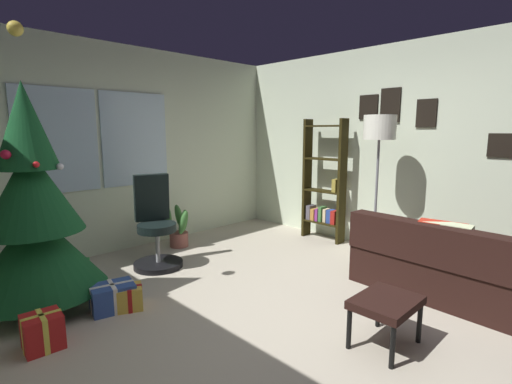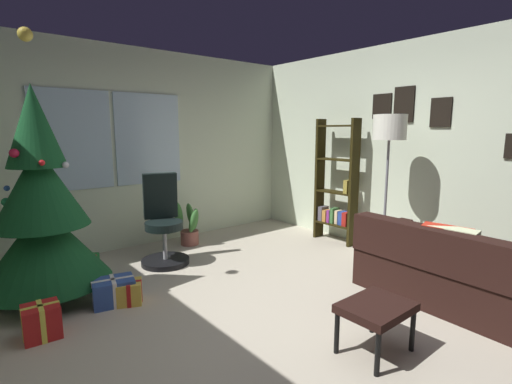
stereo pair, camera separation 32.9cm
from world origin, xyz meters
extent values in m
cube|color=#B8AE99|center=(0.00, 0.00, -0.05)|extent=(4.76, 5.74, 0.10)
cube|color=beige|center=(0.00, 2.92, 1.32)|extent=(4.76, 0.10, 2.64)
cube|color=silver|center=(-0.83, 2.86, 1.45)|extent=(0.90, 0.03, 1.20)
cube|color=silver|center=(0.12, 2.86, 1.45)|extent=(0.90, 0.03, 1.20)
cube|color=beige|center=(2.43, 0.00, 1.32)|extent=(0.10, 5.74, 2.64)
cube|color=black|center=(2.37, 0.45, 1.88)|extent=(0.02, 0.26, 0.43)
cube|color=black|center=(2.37, -0.82, 1.42)|extent=(0.02, 0.29, 0.25)
cube|color=black|center=(2.37, 0.75, 1.88)|extent=(0.02, 0.26, 0.31)
cube|color=black|center=(2.37, -0.01, 1.77)|extent=(0.02, 0.23, 0.33)
cube|color=black|center=(1.47, -0.82, 0.19)|extent=(0.94, 2.02, 0.38)
cube|color=black|center=(1.14, -0.80, 0.56)|extent=(0.31, 1.98, 0.36)
cube|color=black|center=(1.52, 0.10, 0.48)|extent=(0.84, 0.19, 0.20)
cube|color=red|center=(1.27, -0.65, 0.55)|extent=(0.22, 0.42, 0.41)
cube|color=beige|center=(1.26, -0.70, 0.55)|extent=(0.18, 0.41, 0.41)
cube|color=black|center=(0.21, -0.65, 0.34)|extent=(0.50, 0.39, 0.06)
cylinder|color=black|center=(-0.01, -0.81, 0.15)|extent=(0.04, 0.04, 0.31)
cylinder|color=black|center=(0.43, -0.81, 0.15)|extent=(0.04, 0.04, 0.31)
cylinder|color=black|center=(-0.01, -0.49, 0.15)|extent=(0.04, 0.04, 0.31)
cylinder|color=black|center=(0.43, -0.49, 0.15)|extent=(0.04, 0.04, 0.31)
cylinder|color=#4C331E|center=(-1.39, 1.81, 0.08)|extent=(0.12, 0.12, 0.16)
cone|color=#124622|center=(-1.39, 1.81, 0.53)|extent=(1.13, 1.13, 0.73)
cone|color=#124622|center=(-1.39, 1.81, 1.07)|extent=(0.81, 0.81, 0.73)
cone|color=#124622|center=(-1.39, 1.81, 1.61)|extent=(0.50, 0.50, 0.73)
sphere|color=red|center=(-1.40, 1.56, 1.30)|extent=(0.05, 0.05, 0.05)
sphere|color=gold|center=(-1.09, 2.07, 0.72)|extent=(0.05, 0.05, 0.05)
sphere|color=silver|center=(-1.21, 1.63, 1.27)|extent=(0.06, 0.06, 0.06)
sphere|color=#B21433|center=(-1.58, 1.67, 1.38)|extent=(0.08, 0.08, 0.08)
sphere|color=#F2D14C|center=(-1.39, 1.81, 2.38)|extent=(0.12, 0.12, 0.12)
cube|color=red|center=(-1.58, 1.08, 0.13)|extent=(0.27, 0.25, 0.26)
cube|color=#EAD84C|center=(-1.58, 1.08, 0.13)|extent=(0.05, 0.24, 0.26)
cube|color=#EAD84C|center=(-1.58, 1.08, 0.13)|extent=(0.26, 0.05, 0.26)
cube|color=#1E722D|center=(-0.99, 2.29, 0.10)|extent=(0.41, 0.38, 0.20)
cube|color=red|center=(-0.99, 2.29, 0.10)|extent=(0.31, 0.24, 0.21)
cube|color=red|center=(-0.99, 2.29, 0.10)|extent=(0.16, 0.20, 0.21)
cube|color=gold|center=(-0.85, 1.23, 0.10)|extent=(0.29, 0.29, 0.20)
cube|color=#B21919|center=(-0.85, 1.23, 0.10)|extent=(0.22, 0.12, 0.21)
cube|color=#B21919|center=(-0.85, 1.23, 0.10)|extent=(0.13, 0.22, 0.21)
cube|color=#2D4C99|center=(-0.96, 1.31, 0.12)|extent=(0.41, 0.34, 0.23)
cube|color=silver|center=(-0.96, 1.31, 0.12)|extent=(0.37, 0.11, 0.24)
cube|color=silver|center=(-0.96, 1.31, 0.12)|extent=(0.09, 0.27, 0.24)
cylinder|color=black|center=(-0.13, 1.96, 0.03)|extent=(0.56, 0.56, 0.06)
cylinder|color=#B2B2B7|center=(-0.13, 1.96, 0.27)|extent=(0.05, 0.05, 0.41)
cylinder|color=black|center=(-0.13, 1.96, 0.47)|extent=(0.44, 0.44, 0.09)
cube|color=black|center=(-0.08, 2.14, 0.79)|extent=(0.41, 0.22, 0.55)
cube|color=black|center=(2.16, 0.98, 0.87)|extent=(0.18, 0.04, 1.73)
cube|color=black|center=(2.16, 1.58, 0.87)|extent=(0.18, 0.04, 1.73)
cube|color=black|center=(2.16, 1.28, 0.25)|extent=(0.18, 0.56, 0.02)
cube|color=black|center=(2.16, 1.28, 0.71)|extent=(0.18, 0.56, 0.02)
cube|color=black|center=(2.16, 1.28, 1.17)|extent=(0.18, 0.56, 0.02)
cube|color=black|center=(2.16, 1.28, 1.63)|extent=(0.18, 0.56, 0.02)
cube|color=maroon|center=(2.17, 1.07, 0.36)|extent=(0.16, 0.07, 0.19)
cube|color=navy|center=(2.18, 1.15, 0.36)|extent=(0.14, 0.08, 0.19)
cube|color=beige|center=(2.18, 1.23, 0.36)|extent=(0.13, 0.05, 0.19)
cube|color=#3A6D38|center=(2.17, 1.30, 0.37)|extent=(0.15, 0.05, 0.22)
cube|color=#812E7C|center=(2.17, 1.35, 0.35)|extent=(0.16, 0.05, 0.18)
cube|color=#B37934|center=(2.17, 1.42, 0.35)|extent=(0.16, 0.06, 0.17)
cube|color=#534E58|center=(2.17, 1.50, 0.37)|extent=(0.16, 0.07, 0.21)
cube|color=olive|center=(2.17, 1.07, 0.81)|extent=(0.16, 0.06, 0.18)
cylinder|color=slate|center=(1.85, 0.31, 0.01)|extent=(0.28, 0.28, 0.03)
cylinder|color=slate|center=(1.85, 0.31, 0.75)|extent=(0.03, 0.03, 1.44)
cylinder|color=silver|center=(1.85, 0.31, 1.61)|extent=(0.37, 0.37, 0.28)
cylinder|color=#8E5146|center=(0.48, 2.46, 0.10)|extent=(0.25, 0.25, 0.20)
ellipsoid|color=#397231|center=(0.35, 2.52, 0.40)|extent=(0.14, 0.19, 0.43)
ellipsoid|color=#397231|center=(0.40, 2.59, 0.39)|extent=(0.18, 0.15, 0.39)
ellipsoid|color=#397231|center=(0.58, 2.60, 0.37)|extent=(0.15, 0.25, 0.38)
ellipsoid|color=#397231|center=(0.47, 2.32, 0.36)|extent=(0.17, 0.16, 0.35)
ellipsoid|color=#397231|center=(0.56, 2.44, 0.35)|extent=(0.20, 0.17, 0.34)
camera|label=1|loc=(-2.25, -1.79, 1.57)|focal=26.24mm
camera|label=2|loc=(-2.01, -2.01, 1.57)|focal=26.24mm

